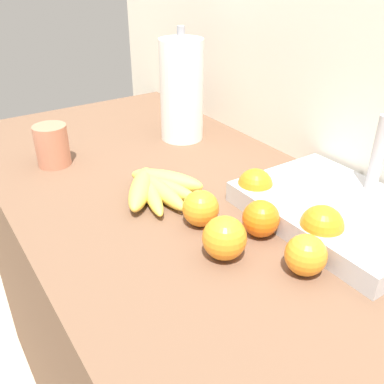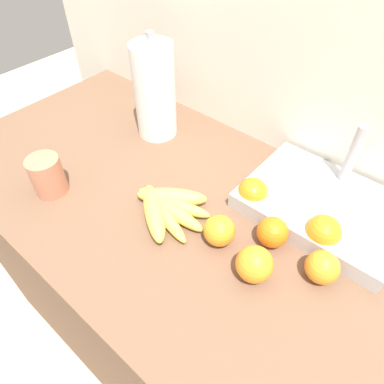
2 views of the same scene
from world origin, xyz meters
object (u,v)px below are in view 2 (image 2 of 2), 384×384
(orange_center, at_px, (254,264))
(orange_front, at_px, (322,267))
(orange_back_left, at_px, (219,231))
(orange_far_right, at_px, (253,192))
(orange_right, at_px, (273,232))
(sink_basin, at_px, (324,204))
(mug, at_px, (47,176))
(orange_back_right, at_px, (323,232))
(banana_bunch, at_px, (166,207))
(paper_towel_roll, at_px, (155,92))

(orange_center, height_order, orange_front, orange_center)
(orange_front, xyz_separation_m, orange_back_left, (-0.21, -0.06, 0.00))
(orange_center, bearing_deg, orange_far_right, 124.34)
(orange_right, xyz_separation_m, sink_basin, (0.05, 0.16, -0.01))
(orange_back_left, bearing_deg, orange_far_right, 93.48)
(orange_back_left, relative_size, orange_far_right, 0.96)
(orange_front, height_order, mug, mug)
(orange_back_right, height_order, orange_right, orange_back_right)
(orange_back_right, bearing_deg, orange_front, -64.32)
(orange_back_left, bearing_deg, orange_right, 38.66)
(banana_bunch, height_order, orange_center, orange_center)
(orange_right, bearing_deg, orange_back_right, 38.33)
(orange_back_left, bearing_deg, orange_front, 15.89)
(orange_front, height_order, paper_towel_roll, paper_towel_roll)
(paper_towel_roll, bearing_deg, mug, -94.35)
(paper_towel_roll, distance_m, sink_basin, 0.53)
(banana_bunch, bearing_deg, orange_front, 11.92)
(orange_center, bearing_deg, sink_basin, 83.07)
(orange_back_right, relative_size, orange_right, 1.13)
(banana_bunch, height_order, orange_far_right, orange_far_right)
(orange_center, relative_size, sink_basin, 0.21)
(orange_front, relative_size, paper_towel_roll, 0.23)
(banana_bunch, xyz_separation_m, orange_far_right, (0.14, 0.16, 0.02))
(orange_right, height_order, orange_back_left, orange_back_left)
(orange_back_left, relative_size, paper_towel_roll, 0.24)
(orange_front, xyz_separation_m, orange_right, (-0.12, 0.01, 0.00))
(orange_front, bearing_deg, mug, -161.71)
(orange_back_right, xyz_separation_m, mug, (-0.59, -0.28, 0.01))
(orange_far_right, bearing_deg, orange_right, -35.84)
(paper_towel_roll, xyz_separation_m, sink_basin, (0.52, 0.02, -0.11))
(orange_far_right, height_order, mug, mug)
(orange_right, distance_m, orange_back_left, 0.11)
(banana_bunch, bearing_deg, sink_basin, 41.06)
(orange_center, height_order, mug, mug)
(orange_front, xyz_separation_m, paper_towel_roll, (-0.60, 0.15, 0.10))
(orange_back_right, xyz_separation_m, orange_back_left, (-0.17, -0.14, -0.00))
(orange_back_right, height_order, paper_towel_roll, paper_towel_roll)
(orange_front, xyz_separation_m, mug, (-0.62, -0.21, 0.02))
(orange_front, bearing_deg, orange_far_right, 159.33)
(orange_center, distance_m, orange_right, 0.10)
(orange_front, bearing_deg, paper_towel_roll, 166.26)
(banana_bunch, distance_m, paper_towel_roll, 0.35)
(orange_right, distance_m, mug, 0.55)
(orange_back_right, bearing_deg, mug, -154.25)
(orange_far_right, relative_size, sink_basin, 0.20)
(orange_front, distance_m, orange_back_left, 0.22)
(orange_back_right, distance_m, mug, 0.65)
(orange_center, bearing_deg, orange_back_left, 167.18)
(orange_front, distance_m, orange_right, 0.12)
(orange_front, distance_m, orange_back_right, 0.09)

